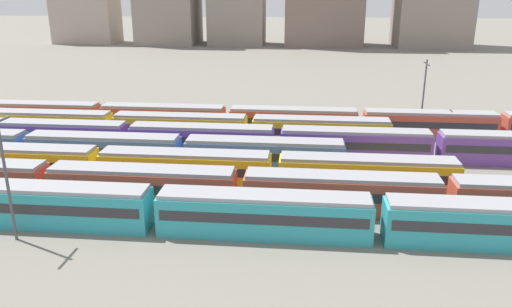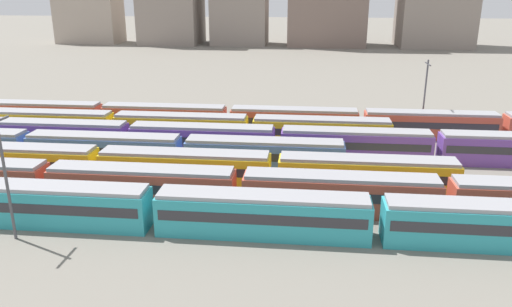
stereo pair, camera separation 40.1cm
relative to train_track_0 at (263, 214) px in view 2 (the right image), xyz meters
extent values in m
plane|color=slate|center=(-29.12, 15.60, -1.90)|extent=(600.00, 600.00, 0.00)
cube|color=teal|center=(-18.90, 0.00, -0.20)|extent=(18.00, 3.00, 3.40)
cube|color=#2D2D33|center=(-18.90, 0.00, 0.20)|extent=(17.20, 3.06, 0.90)
cube|color=#939399|center=(-18.90, 0.00, 1.67)|extent=(17.60, 2.70, 0.35)
cube|color=teal|center=(0.00, 0.00, -0.20)|extent=(18.00, 3.00, 3.40)
cube|color=#2D2D33|center=(0.00, 0.00, 0.20)|extent=(17.20, 3.06, 0.90)
cube|color=#939399|center=(0.00, 0.00, 1.67)|extent=(17.60, 2.70, 0.35)
cube|color=teal|center=(18.90, 0.00, -0.20)|extent=(18.00, 3.00, 3.40)
cube|color=#2D2D33|center=(18.90, 0.00, 0.20)|extent=(17.20, 3.06, 0.90)
cube|color=#939399|center=(18.90, 0.00, 1.67)|extent=(17.60, 2.70, 0.35)
cube|color=#BC4C38|center=(-12.17, 5.20, -0.20)|extent=(18.00, 3.00, 3.40)
cube|color=#2D2D33|center=(-12.17, 5.20, 0.20)|extent=(17.20, 3.06, 0.90)
cube|color=#939399|center=(-12.17, 5.20, 1.67)|extent=(17.60, 2.70, 0.35)
cube|color=#BC4C38|center=(6.73, 5.20, -0.20)|extent=(18.00, 3.00, 3.40)
cube|color=#2D2D33|center=(6.73, 5.20, 0.20)|extent=(17.20, 3.06, 0.90)
cube|color=#939399|center=(6.73, 5.20, 1.67)|extent=(17.60, 2.70, 0.35)
cube|color=yellow|center=(-28.10, 10.40, -0.20)|extent=(18.00, 3.00, 3.40)
cube|color=#2D2D33|center=(-28.10, 10.40, 0.20)|extent=(17.20, 3.06, 0.90)
cube|color=#939399|center=(-28.10, 10.40, 1.67)|extent=(17.60, 2.70, 0.35)
cube|color=yellow|center=(-9.20, 10.40, -0.20)|extent=(18.00, 3.00, 3.40)
cube|color=#2D2D33|center=(-9.20, 10.40, 0.20)|extent=(17.20, 3.06, 0.90)
cube|color=#939399|center=(-9.20, 10.40, 1.67)|extent=(17.60, 2.70, 0.35)
cube|color=yellow|center=(9.70, 10.40, -0.20)|extent=(18.00, 3.00, 3.40)
cube|color=#2D2D33|center=(9.70, 10.40, 0.20)|extent=(17.20, 3.06, 0.90)
cube|color=#939399|center=(9.70, 10.40, 1.67)|extent=(17.60, 2.70, 0.35)
cube|color=#4C70BC|center=(-20.15, 15.60, -0.20)|extent=(18.00, 3.00, 3.40)
cube|color=#2D2D33|center=(-20.15, 15.60, 0.20)|extent=(17.20, 3.06, 0.90)
cube|color=#939399|center=(-20.15, 15.60, 1.67)|extent=(17.60, 2.70, 0.35)
cube|color=#4C70BC|center=(-1.25, 15.60, -0.20)|extent=(18.00, 3.00, 3.40)
cube|color=#2D2D33|center=(-1.25, 15.60, 0.20)|extent=(17.20, 3.06, 0.90)
cube|color=#939399|center=(-1.25, 15.60, 1.67)|extent=(17.60, 2.70, 0.35)
cube|color=#6B429E|center=(-28.43, 20.80, -0.20)|extent=(18.00, 3.00, 3.40)
cube|color=#2D2D33|center=(-28.43, 20.80, 0.20)|extent=(17.20, 3.06, 0.90)
cube|color=#939399|center=(-28.43, 20.80, 1.67)|extent=(17.60, 2.70, 0.35)
cube|color=#6B429E|center=(-9.53, 20.80, -0.20)|extent=(18.00, 3.00, 3.40)
cube|color=#2D2D33|center=(-9.53, 20.80, 0.20)|extent=(17.20, 3.06, 0.90)
cube|color=#939399|center=(-9.53, 20.80, 1.67)|extent=(17.60, 2.70, 0.35)
cube|color=#6B429E|center=(9.37, 20.80, -0.20)|extent=(18.00, 3.00, 3.40)
cube|color=#2D2D33|center=(9.37, 20.80, 0.20)|extent=(17.20, 3.06, 0.90)
cube|color=#939399|center=(9.37, 20.80, 1.67)|extent=(17.60, 2.70, 0.35)
cube|color=yellow|center=(-32.45, 26.00, -0.20)|extent=(18.00, 3.00, 3.40)
cube|color=#2D2D33|center=(-32.45, 26.00, 0.20)|extent=(17.20, 3.06, 0.90)
cube|color=#939399|center=(-32.45, 26.00, 1.67)|extent=(17.60, 2.70, 0.35)
cube|color=yellow|center=(-13.55, 26.00, -0.20)|extent=(18.00, 3.00, 3.40)
cube|color=#2D2D33|center=(-13.55, 26.00, 0.20)|extent=(17.20, 3.06, 0.90)
cube|color=#939399|center=(-13.55, 26.00, 1.67)|extent=(17.60, 2.70, 0.35)
cube|color=yellow|center=(5.35, 26.00, -0.20)|extent=(18.00, 3.00, 3.40)
cube|color=#2D2D33|center=(5.35, 26.00, 0.20)|extent=(17.20, 3.06, 0.90)
cube|color=#939399|center=(5.35, 26.00, 1.67)|extent=(17.60, 2.70, 0.35)
cube|color=#BC4C38|center=(-36.26, 31.20, -0.20)|extent=(18.00, 3.00, 3.40)
cube|color=#2D2D33|center=(-36.26, 31.20, 0.20)|extent=(17.20, 3.06, 0.90)
cube|color=#939399|center=(-36.26, 31.20, 1.67)|extent=(17.60, 2.70, 0.35)
cube|color=#BC4C38|center=(-17.36, 31.20, -0.20)|extent=(18.00, 3.00, 3.40)
cube|color=#2D2D33|center=(-17.36, 31.20, 0.20)|extent=(17.20, 3.06, 0.90)
cube|color=#939399|center=(-17.36, 31.20, 1.67)|extent=(17.60, 2.70, 0.35)
cube|color=#BC4C38|center=(1.54, 31.20, -0.20)|extent=(18.00, 3.00, 3.40)
cube|color=#2D2D33|center=(1.54, 31.20, 0.20)|extent=(17.20, 3.06, 0.90)
cube|color=#939399|center=(1.54, 31.20, 1.67)|extent=(17.60, 2.70, 0.35)
cube|color=#BC4C38|center=(20.44, 31.20, -0.20)|extent=(18.00, 3.00, 3.40)
cube|color=#2D2D33|center=(20.44, 31.20, 0.20)|extent=(17.20, 3.06, 0.90)
cube|color=#939399|center=(20.44, 31.20, 1.67)|extent=(17.60, 2.70, 0.35)
cylinder|color=#4C4C51|center=(19.89, 34.05, 3.32)|extent=(0.24, 0.24, 10.44)
cube|color=#47474C|center=(19.89, 34.05, 7.94)|extent=(0.16, 3.20, 0.16)
cylinder|color=#4C4C51|center=(-20.54, -2.91, 3.48)|extent=(0.24, 0.24, 10.76)
cube|color=#A89989|center=(-78.02, 145.94, 9.56)|extent=(22.20, 13.59, 22.92)
cube|color=gray|center=(-21.96, 145.94, 10.18)|extent=(19.41, 16.08, 24.18)
cube|color=gray|center=(45.60, 145.94, 13.15)|extent=(24.11, 20.91, 30.10)
camera|label=1|loc=(3.14, -38.40, 18.24)|focal=35.30mm
camera|label=2|loc=(3.54, -38.36, 18.24)|focal=35.30mm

